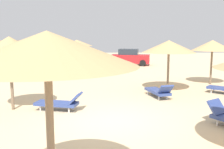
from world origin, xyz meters
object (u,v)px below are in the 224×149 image
object	(u,v)px
bench_0	(36,67)
parasol_4	(212,46)
parasol_2	(169,47)
lounger_3	(96,68)
lounger_5	(60,103)
parasol_3	(77,43)
parked_car	(130,57)
beach_cabana	(16,53)
parasol_5	(9,45)
parasol_1	(47,49)
lounger_2	(159,91)

from	to	relation	value
bench_0	parasol_4	bearing A→B (deg)	-26.52
parasol_2	lounger_3	xyz separation A→B (m)	(-4.30, 7.71, -2.11)
lounger_3	lounger_5	size ratio (longest dim) A/B	0.92
parasol_3	parked_car	world-z (taller)	parasol_3
bench_0	beach_cabana	xyz separation A→B (m)	(-3.05, 3.69, 0.98)
parasol_5	lounger_3	distance (m)	11.77
parasol_2	lounger_3	size ratio (longest dim) A/B	1.57
parasol_1	lounger_2	bearing A→B (deg)	68.56
bench_0	lounger_3	bearing A→B (deg)	-7.75
parasol_4	lounger_5	size ratio (longest dim) A/B	1.40
parasol_2	parasol_4	size ratio (longest dim) A/B	1.03
lounger_2	beach_cabana	distance (m)	18.09
parasol_1	bench_0	world-z (taller)	parasol_1
lounger_2	parked_car	bearing A→B (deg)	91.03
parked_car	lounger_3	bearing A→B (deg)	-121.32
parasol_3	bench_0	distance (m)	5.16
lounger_5	parasol_1	bearing A→B (deg)	-79.72
parasol_4	lounger_2	size ratio (longest dim) A/B	1.39
parasol_2	lounger_5	world-z (taller)	parasol_2
parked_car	beach_cabana	size ratio (longest dim) A/B	0.89
lounger_2	parasol_5	bearing A→B (deg)	-162.35
parasol_3	lounger_5	distance (m)	9.77
parasol_2	parasol_4	world-z (taller)	parasol_2
lounger_2	beach_cabana	world-z (taller)	beach_cabana
parasol_1	parasol_4	world-z (taller)	parasol_1
parasol_1	parasol_3	size ratio (longest dim) A/B	1.10
lounger_5	parasol_5	bearing A→B (deg)	175.43
parasol_2	lounger_3	world-z (taller)	parasol_2
beach_cabana	parasol_4	bearing A→B (deg)	-32.46
lounger_2	parked_car	distance (m)	14.58
parasol_4	bench_0	world-z (taller)	parasol_4
parasol_4	parasol_1	bearing A→B (deg)	-121.26
parasol_1	beach_cabana	world-z (taller)	parasol_1
parasol_5	beach_cabana	distance (m)	16.63
parasol_5	bench_0	size ratio (longest dim) A/B	1.91
parasol_2	beach_cabana	world-z (taller)	parasol_2
parasol_3	bench_0	world-z (taller)	parasol_3
lounger_5	bench_0	world-z (taller)	lounger_5
parasol_1	parasol_2	bearing A→B (deg)	67.62
parasol_3	parasol_4	distance (m)	9.62
parasol_4	lounger_5	distance (m)	10.29
parasol_4	parasol_5	xyz separation A→B (m)	(-10.24, -5.55, 0.18)
parasol_1	parasol_5	bearing A→B (deg)	115.84
parasol_1	lounger_3	size ratio (longest dim) A/B	1.65
parked_car	beach_cabana	xyz separation A→B (m)	(-11.62, -0.97, 0.50)
parasol_1	bench_0	xyz separation A→B (m)	(-5.58, 18.22, -2.38)
lounger_3	parked_car	xyz separation A→B (m)	(3.27, 5.38, 0.51)
parasol_2	parked_car	bearing A→B (deg)	94.50
bench_0	parked_car	xyz separation A→B (m)	(8.57, 4.65, 0.48)
parasol_4	beach_cabana	world-z (taller)	parasol_4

